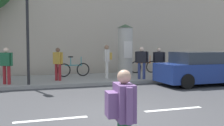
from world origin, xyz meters
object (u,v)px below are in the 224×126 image
Objects in this scene: bicycle_leaning at (74,69)px; pedestrian_in_light_jacket at (58,62)px; pedestrian_with_backpack at (6,63)px; pedestrian_in_dark_shirt at (107,58)px; bicycle_upright at (144,67)px; pedestrian_tallest at (142,60)px; parked_car_dark at (205,69)px; pedestrian_in_red_top at (159,60)px; pedestrian_near_pole at (122,111)px; traffic_light at (27,13)px; poster_column at (125,50)px.

pedestrian_in_light_jacket is at bearing -125.28° from bicycle_leaning.
pedestrian_with_backpack is at bearing -165.30° from pedestrian_in_light_jacket.
pedestrian_in_dark_shirt is 0.96× the size of bicycle_leaning.
bicycle_upright is (7.66, 2.58, -0.54)m from pedestrian_with_backpack.
pedestrian_tallest reaches higher than bicycle_upright.
pedestrian_tallest is at bearing -35.27° from bicycle_leaning.
pedestrian_with_backpack is 0.89× the size of bicycle_upright.
pedestrian_tallest is at bearing 144.08° from parked_car_dark.
pedestrian_in_light_jacket is (-2.51, -0.20, -0.11)m from pedestrian_in_dark_shirt.
pedestrian_in_red_top is 0.87× the size of bicycle_leaning.
pedestrian_in_light_jacket is (0.26, 9.41, 0.18)m from pedestrian_near_pole.
traffic_light is 2.75m from pedestrian_in_light_jacket.
pedestrian_in_light_jacket is 0.34× the size of parked_car_dark.
pedestrian_with_backpack reaches higher than bicycle_upright.
bicycle_leaning is 1.00× the size of bicycle_upright.
pedestrian_with_backpack is at bearing 151.31° from traffic_light.
bicycle_leaning is at bearing -172.64° from bicycle_upright.
pedestrian_in_light_jacket is at bearing 178.25° from pedestrian_in_red_top.
parked_car_dark reaches higher than pedestrian_near_pole.
bicycle_leaning is (-1.50, 1.22, -0.63)m from pedestrian_in_dark_shirt.
pedestrian_with_backpack is at bearing 178.87° from pedestrian_tallest.
pedestrian_near_pole is at bearing -111.35° from poster_column.
bicycle_upright is at bearing 86.85° from pedestrian_in_red_top.
pedestrian_near_pole is at bearing -82.39° from traffic_light.
traffic_light is at bearing -133.53° from bicycle_leaning.
pedestrian_near_pole is 0.93× the size of pedestrian_with_backpack.
bicycle_leaning is (1.26, 10.83, -0.34)m from pedestrian_near_pole.
pedestrian_in_dark_shirt reaches higher than bicycle_leaning.
traffic_light is at bearing -172.16° from pedestrian_in_red_top.
pedestrian_in_light_jacket reaches higher than parked_car_dark.
bicycle_leaning is 0.39× the size of parked_car_dark.
traffic_light is 8.30m from parked_car_dark.
poster_column is 1.89m from pedestrian_in_red_top.
pedestrian_in_dark_shirt is 2.04m from bicycle_leaning.
poster_column reaches higher than bicycle_leaning.
bicycle_leaning is at bearing 140.83° from pedestrian_in_dark_shirt.
pedestrian_near_pole is 12.73m from bicycle_upright.
pedestrian_in_dark_shirt is at bearing 9.41° from pedestrian_with_backpack.
traffic_light is 7.05m from pedestrian_in_red_top.
pedestrian_with_backpack is 3.87m from bicycle_leaning.
pedestrian_with_backpack reaches higher than parked_car_dark.
pedestrian_in_dark_shirt reaches higher than pedestrian_with_backpack.
poster_column is at bearing 102.22° from pedestrian_tallest.
parked_car_dark is at bearing -49.65° from poster_column.
traffic_light is 2.89× the size of pedestrian_in_light_jacket.
pedestrian_in_light_jacket is at bearing 159.09° from parked_car_dark.
parked_car_dark reaches higher than bicycle_upright.
bicycle_upright is (1.37, 2.71, -0.57)m from pedestrian_tallest.
pedestrian_near_pole is 10.91m from bicycle_leaning.
parked_car_dark is at bearing -34.08° from pedestrian_in_dark_shirt.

